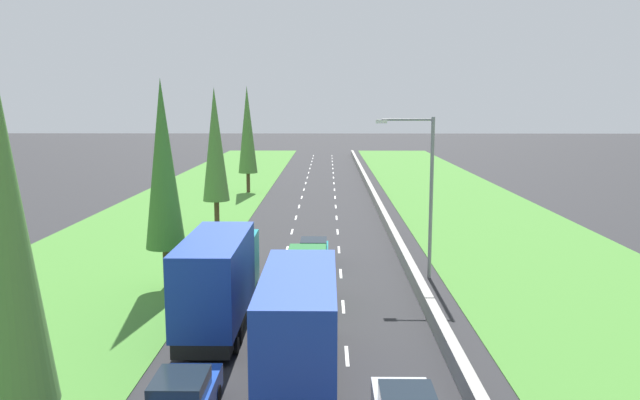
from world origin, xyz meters
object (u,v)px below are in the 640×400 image
Objects in this scene: blue_box_truck_left_lane at (219,278)px; teal_sedan_centre_lane at (314,252)px; street_light_mast at (425,186)px; poplar_tree_third at (215,145)px; green_van_centre_lane at (307,279)px; blue_box_truck_centre_lane at (300,324)px; poplar_tree_second at (163,165)px; poplar_tree_fourth at (247,130)px; poplar_tree_nearest at (4,233)px.

teal_sedan_centre_lane is at bearing 69.87° from blue_box_truck_left_lane.
teal_sedan_centre_lane is 0.50× the size of street_light_mast.
green_van_centre_lane is at bearing -68.22° from poplar_tree_third.
green_van_centre_lane is 0.45× the size of poplar_tree_third.
blue_box_truck_left_lane is 1.04× the size of street_light_mast.
blue_box_truck_centre_lane is 6.88m from blue_box_truck_left_lane.
poplar_tree_third is (-7.90, 11.58, 5.74)m from teal_sedan_centre_lane.
teal_sedan_centre_lane is 0.48× the size of blue_box_truck_left_lane.
green_van_centre_lane reaches higher than teal_sedan_centre_lane.
poplar_tree_second reaches higher than teal_sedan_centre_lane.
teal_sedan_centre_lane is at bearing -75.94° from poplar_tree_fourth.
poplar_tree_nearest reaches higher than poplar_tree_third.
poplar_tree_third is (-4.03, 22.13, 4.37)m from blue_box_truck_left_lane.
poplar_tree_second is (-0.68, 17.41, -0.01)m from poplar_tree_nearest.
street_light_mast is at bearing 39.32° from green_van_centre_lane.
poplar_tree_fourth is (-7.97, 31.81, 6.07)m from teal_sedan_centre_lane.
poplar_tree_third is at bearing 91.53° from poplar_tree_nearest.
poplar_tree_nearest is at bearing -115.60° from green_van_centre_lane.
poplar_tree_second reaches higher than green_van_centre_lane.
teal_sedan_centre_lane is 33.35m from poplar_tree_fourth.
poplar_tree_second reaches higher than blue_box_truck_left_lane.
street_light_mast is (6.31, 13.65, 3.05)m from blue_box_truck_centre_lane.
green_van_centre_lane is 21.55m from poplar_tree_third.
poplar_tree_fourth is 1.30× the size of street_light_mast.
street_light_mast is (6.21, -2.66, 4.42)m from teal_sedan_centre_lane.
poplar_tree_fourth reaches higher than blue_box_truck_centre_lane.
street_light_mast is (13.21, 19.52, -1.35)m from poplar_tree_nearest.
teal_sedan_centre_lane is 0.41× the size of poplar_tree_third.
poplar_tree_fourth is 37.31m from street_light_mast.
poplar_tree_nearest is at bearing -105.06° from blue_box_truck_left_lane.
poplar_tree_third is at bearing 134.74° from street_light_mast.
blue_box_truck_centre_lane is 8.49m from green_van_centre_lane.
blue_box_truck_centre_lane is at bearing -90.36° from teal_sedan_centre_lane.
blue_box_truck_centre_lane is at bearing -80.72° from poplar_tree_fourth.
blue_box_truck_left_lane is at bearing -56.63° from poplar_tree_second.
poplar_tree_second is (-3.81, 5.78, 4.38)m from blue_box_truck_left_lane.
green_van_centre_lane is at bearing 64.40° from poplar_tree_nearest.
blue_box_truck_centre_lane reaches higher than teal_sedan_centre_lane.
poplar_tree_fourth is (-0.97, 53.99, 0.30)m from poplar_tree_nearest.
poplar_tree_nearest reaches higher than poplar_tree_second.
poplar_tree_third is (-7.79, 27.89, 4.37)m from blue_box_truck_centre_lane.
poplar_tree_second is at bearing -89.54° from poplar_tree_fourth.
blue_box_truck_left_lane reaches higher than green_van_centre_lane.
poplar_tree_third reaches higher than green_van_centre_lane.
blue_box_truck_centre_lane is 0.85× the size of poplar_tree_third.
poplar_tree_nearest is 1.00× the size of poplar_tree_second.
poplar_tree_third is at bearing 100.32° from blue_box_truck_left_lane.
poplar_tree_third is 20.09m from street_light_mast.
green_van_centre_lane is 4.68m from blue_box_truck_left_lane.
poplar_tree_second is (-7.57, 11.54, 4.38)m from blue_box_truck_centre_lane.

